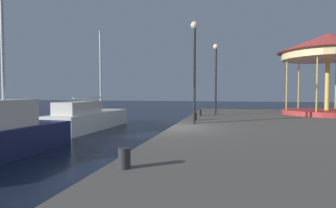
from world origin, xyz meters
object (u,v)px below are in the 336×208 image
(lamp_post_mid_promenade, at_px, (216,67))
(bollard_south, at_px, (195,116))
(lamp_post_near_edge, at_px, (194,55))
(sailboat_white, at_px, (89,118))
(bollard_center, at_px, (199,113))
(carousel, at_px, (328,54))
(bollard_north, at_px, (124,158))

(lamp_post_mid_promenade, xyz_separation_m, bollard_south, (-0.91, -3.80, -2.93))
(lamp_post_near_edge, bearing_deg, sailboat_white, 159.33)
(lamp_post_mid_promenade, bearing_deg, bollard_center, -136.52)
(carousel, relative_size, bollard_center, 15.76)
(carousel, xyz_separation_m, lamp_post_mid_promenade, (-7.18, -1.77, -0.84))
(sailboat_white, relative_size, lamp_post_mid_promenade, 1.55)
(carousel, height_order, bollard_north, carousel)
(sailboat_white, distance_m, bollard_north, 12.17)
(lamp_post_near_edge, relative_size, bollard_center, 11.87)
(lamp_post_mid_promenade, height_order, bollard_north, lamp_post_mid_promenade)
(carousel, xyz_separation_m, bollard_center, (-8.13, -2.67, -3.77))
(carousel, bearing_deg, bollard_north, -118.99)
(sailboat_white, xyz_separation_m, lamp_post_mid_promenade, (7.51, 2.85, 3.24))
(sailboat_white, xyz_separation_m, carousel, (14.69, 4.62, 4.09))
(lamp_post_near_edge, bearing_deg, bollard_center, 92.84)
(bollard_south, bearing_deg, bollard_north, -91.28)
(lamp_post_mid_promenade, height_order, bollard_center, lamp_post_mid_promenade)
(lamp_post_mid_promenade, bearing_deg, bollard_south, -103.42)
(carousel, height_order, lamp_post_near_edge, carousel)
(bollard_south, bearing_deg, sailboat_white, 171.83)
(lamp_post_mid_promenade, bearing_deg, bollard_north, -94.83)
(sailboat_white, height_order, bollard_center, sailboat_white)
(lamp_post_near_edge, height_order, bollard_north, lamp_post_near_edge)
(bollard_north, bearing_deg, sailboat_white, 121.71)
(lamp_post_near_edge, distance_m, lamp_post_mid_promenade, 5.46)
(bollard_north, bearing_deg, carousel, 61.01)
(bollard_south, bearing_deg, lamp_post_mid_promenade, 76.58)
(sailboat_white, bearing_deg, bollard_center, 16.52)
(sailboat_white, bearing_deg, bollard_south, -8.17)
(carousel, xyz_separation_m, lamp_post_near_edge, (-7.91, -7.18, -0.77))
(lamp_post_mid_promenade, relative_size, bollard_south, 11.56)
(carousel, distance_m, lamp_post_mid_promenade, 7.44)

